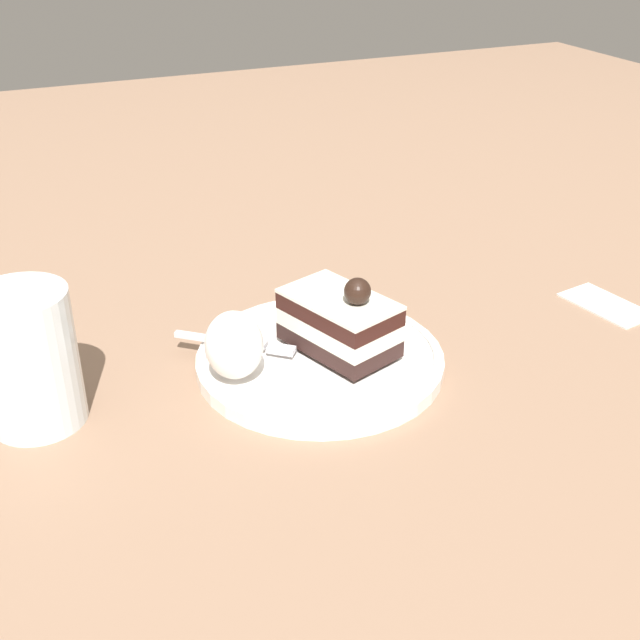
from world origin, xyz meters
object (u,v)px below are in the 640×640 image
object	(u,v)px
cake_slice	(344,320)
drink_glass_near	(30,367)
whipped_cream_dollop	(234,345)
folded_napkin	(606,304)
dessert_plate	(320,358)
fork	(238,343)

from	to	relation	value
cake_slice	drink_glass_near	xyz separation A→B (m)	(0.26, -0.02, 0.01)
whipped_cream_dollop	folded_napkin	size ratio (longest dim) A/B	0.67
dessert_plate	whipped_cream_dollop	world-z (taller)	whipped_cream_dollop
cake_slice	drink_glass_near	world-z (taller)	drink_glass_near
cake_slice	drink_glass_near	size ratio (longest dim) A/B	1.02
whipped_cream_dollop	fork	xyz separation A→B (m)	(-0.02, -0.05, -0.03)
dessert_plate	cake_slice	bearing A→B (deg)	173.57
dessert_plate	drink_glass_near	distance (m)	0.24
dessert_plate	folded_napkin	xyz separation A→B (m)	(-0.32, 0.01, -0.01)
drink_glass_near	folded_napkin	world-z (taller)	drink_glass_near
fork	dessert_plate	bearing A→B (deg)	150.73
dessert_plate	drink_glass_near	world-z (taller)	drink_glass_near
dessert_plate	cake_slice	world-z (taller)	cake_slice
fork	drink_glass_near	world-z (taller)	drink_glass_near
cake_slice	dessert_plate	bearing A→B (deg)	-6.43
whipped_cream_dollop	fork	distance (m)	0.06
drink_glass_near	cake_slice	bearing A→B (deg)	175.69
dessert_plate	drink_glass_near	bearing A→B (deg)	-4.12
whipped_cream_dollop	folded_napkin	xyz separation A→B (m)	(-0.40, -0.00, -0.05)
fork	drink_glass_near	xyz separation A→B (m)	(0.18, 0.02, 0.03)
cake_slice	whipped_cream_dollop	bearing A→B (deg)	4.40
cake_slice	whipped_cream_dollop	world-z (taller)	cake_slice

